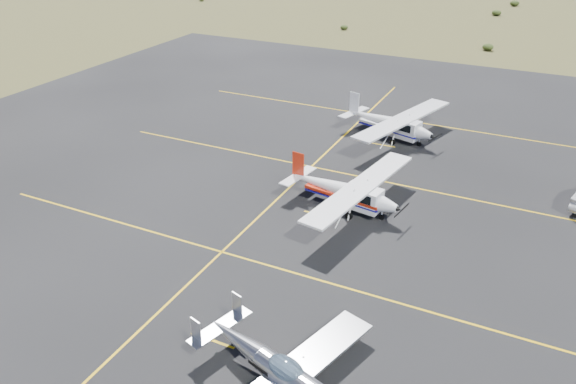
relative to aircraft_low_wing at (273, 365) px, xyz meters
The scene contains 5 objects.
ground 4.50m from the aircraft_low_wing, 92.44° to the left, with size 1600.00×1600.00×0.00m, color #383D1C.
apron 11.44m from the aircraft_low_wing, 90.94° to the left, with size 72.00×72.00×0.02m, color black.
aircraft_low_wing is the anchor object (origin of this frame).
aircraft_cessna 13.48m from the aircraft_low_wing, 100.16° to the left, with size 6.20×10.22×2.58m.
aircraft_plain 24.67m from the aircraft_low_wing, 97.26° to the left, with size 7.11×10.51×2.68m.
Camera 1 is at (7.10, -17.41, 15.67)m, focal length 35.00 mm.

